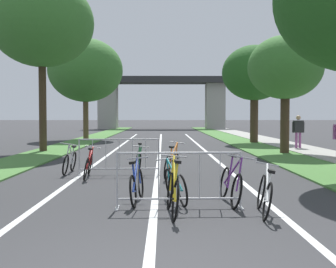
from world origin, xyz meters
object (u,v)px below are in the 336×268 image
Objects in this scene: bicycle_purple_4 at (231,184)px; bicycle_green_6 at (138,161)px; bicycle_orange_7 at (172,164)px; bicycle_red_5 at (89,165)px; tree_right_oak_near at (285,68)px; bicycle_white_8 at (265,194)px; bicycle_yellow_1 at (173,193)px; crowd_barrier_nearest at (179,180)px; tree_left_oak_mid at (42,23)px; bicycle_teal_2 at (175,185)px; tree_left_cypress_far at (85,70)px; pedestrian_strolling at (298,129)px; tree_right_maple_mid at (254,73)px; bicycle_blue_3 at (137,185)px; crowd_barrier_second at (119,157)px; bicycle_silver_0 at (70,162)px.

bicycle_green_6 is (-2.05, 4.66, -0.02)m from bicycle_purple_4.
bicycle_orange_7 is (0.97, -0.98, 0.03)m from bicycle_green_6.
bicycle_red_5 is (-3.36, 3.62, -0.02)m from bicycle_purple_4.
tree_right_oak_near is 3.29× the size of bicycle_green_6.
bicycle_yellow_1 is at bearing -172.65° from bicycle_white_8.
crowd_barrier_nearest is at bearing 73.44° from bicycle_yellow_1.
bicycle_teal_2 is at bearing -64.30° from tree_left_oak_mid.
bicycle_yellow_1 is at bearing -76.80° from tree_left_cypress_far.
tree_left_cypress_far reaches higher than bicycle_green_6.
tree_left_cypress_far is 4.42× the size of bicycle_white_8.
pedestrian_strolling reaches higher than bicycle_yellow_1.
bicycle_red_5 is (-7.65, -15.16, -3.92)m from tree_right_maple_mid.
bicycle_blue_3 is (-0.76, -0.05, -0.00)m from bicycle_teal_2.
tree_left_cypress_far is 4.07× the size of bicycle_orange_7.
bicycle_purple_4 is at bearing -60.63° from tree_left_oak_mid.
tree_left_cypress_far is at bearing 88.97° from tree_left_oak_mid.
bicycle_purple_4 is (1.02, 0.43, -0.14)m from crowd_barrier_nearest.
tree_right_maple_mid is 16.54m from crowd_barrier_second.
tree_left_cypress_far is at bearing 99.40° from bicycle_yellow_1.
bicycle_purple_4 reaches higher than bicycle_blue_3.
crowd_barrier_second is 1.37× the size of pedestrian_strolling.
bicycle_red_5 is at bearing 136.31° from bicycle_white_8.
pedestrian_strolling is at bearing 6.00° from tree_left_oak_mid.
tree_left_oak_mid reaches higher than tree_left_cypress_far.
crowd_barrier_nearest is 1.50× the size of bicycle_teal_2.
bicycle_teal_2 is 3.54m from bicycle_orange_7.
tree_left_oak_mid is at bearing 118.21° from crowd_barrier_second.
bicycle_blue_3 is 0.94× the size of pedestrian_strolling.
bicycle_purple_4 is 1.08m from bicycle_white_8.
tree_right_oak_near reaches higher than bicycle_green_6.
bicycle_yellow_1 is (-0.13, -0.57, -0.13)m from crowd_barrier_nearest.
crowd_barrier_second is 1.38× the size of bicycle_yellow_1.
tree_right_maple_mid is at bearing -121.05° from bicycle_green_6.
bicycle_purple_4 reaches higher than bicycle_teal_2.
bicycle_green_6 is at bearing 147.77° from bicycle_orange_7.
tree_left_oak_mid is at bearing -64.34° from bicycle_green_6.
bicycle_red_5 is 1.06× the size of bicycle_white_8.
bicycle_yellow_1 reaches higher than bicycle_purple_4.
bicycle_silver_0 is (-8.18, -6.57, -3.46)m from tree_right_oak_near.
tree_right_oak_near is 3.07× the size of bicycle_yellow_1.
bicycle_purple_4 is at bearing 37.23° from bicycle_yellow_1.
bicycle_white_8 is (1.52, -4.66, -0.02)m from bicycle_orange_7.
bicycle_green_6 is at bearing -133.40° from tree_right_oak_near.
bicycle_yellow_1 is at bearing -74.62° from crowd_barrier_second.
tree_left_cypress_far reaches higher than tree_right_maple_mid.
bicycle_purple_4 is at bearing 132.75° from bicycle_silver_0.
tree_left_oak_mid is 16.21m from bicycle_white_8.
tree_right_maple_mid is 19.78m from bicycle_teal_2.
tree_left_cypress_far is 3.00× the size of crowd_barrier_second.
crowd_barrier_nearest reaches higher than bicycle_red_5.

